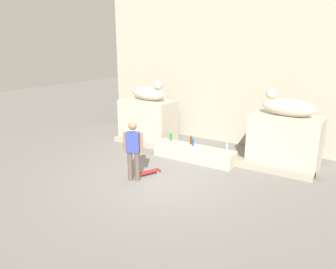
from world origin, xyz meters
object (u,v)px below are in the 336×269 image
at_px(statue_reclining_left, 149,93).
at_px(statue_reclining_right, 287,106).
at_px(skater, 133,148).
at_px(bottle_green, 171,137).
at_px(skateboard, 148,172).
at_px(bottle_brown, 191,140).
at_px(bottle_blue, 193,142).
at_px(bottle_clear, 227,148).

distance_m(statue_reclining_left, statue_reclining_right, 5.07).
relative_size(skater, bottle_green, 5.63).
bearing_deg(skateboard, skater, 12.58).
height_order(bottle_brown, bottle_green, bottle_brown).
bearing_deg(skater, bottle_blue, -128.46).
height_order(bottle_clear, bottle_brown, bottle_brown).
relative_size(skateboard, bottle_clear, 2.83).
bearing_deg(bottle_green, bottle_brown, 0.26).
distance_m(statue_reclining_left, bottle_blue, 2.96).
distance_m(skateboard, bottle_clear, 2.56).
bearing_deg(bottle_green, bottle_clear, -1.33).
relative_size(statue_reclining_left, bottle_clear, 5.80).
height_order(statue_reclining_left, statue_reclining_right, same).
height_order(statue_reclining_right, bottle_green, statue_reclining_right).
distance_m(statue_reclining_right, bottle_green, 3.86).
bearing_deg(bottle_brown, bottle_green, -179.74).
distance_m(skater, bottle_brown, 2.53).
bearing_deg(bottle_green, skater, -81.85).
height_order(statue_reclining_left, bottle_brown, statue_reclining_left).
distance_m(statue_reclining_left, bottle_green, 2.19).
relative_size(bottle_clear, bottle_brown, 0.91).
height_order(skater, bottle_clear, skater).
bearing_deg(skateboard, statue_reclining_right, 155.35).
xyz_separation_m(statue_reclining_left, bottle_blue, (2.47, -0.98, -1.29)).
bearing_deg(skateboard, bottle_brown, -167.08).
xyz_separation_m(bottle_clear, bottle_blue, (-1.15, -0.06, 0.00)).
bearing_deg(bottle_blue, statue_reclining_left, 158.50).
height_order(skater, bottle_blue, skater).
distance_m(skater, bottle_green, 2.52).
xyz_separation_m(skateboard, bottle_clear, (1.63, 1.91, 0.51)).
distance_m(skateboard, bottle_blue, 1.97).
distance_m(statue_reclining_right, skateboard, 4.56).
height_order(bottle_clear, bottle_green, bottle_green).
distance_m(bottle_brown, bottle_green, 0.79).
distance_m(bottle_green, bottle_blue, 0.94).
xyz_separation_m(statue_reclining_left, statue_reclining_right, (5.07, 0.01, 0.00)).
height_order(skater, bottle_green, skater).
relative_size(bottle_clear, bottle_green, 0.97).
relative_size(skater, bottle_brown, 5.27).
bearing_deg(bottle_clear, bottle_blue, -176.84).
height_order(skater, skateboard, skater).
relative_size(statue_reclining_right, bottle_clear, 5.73).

